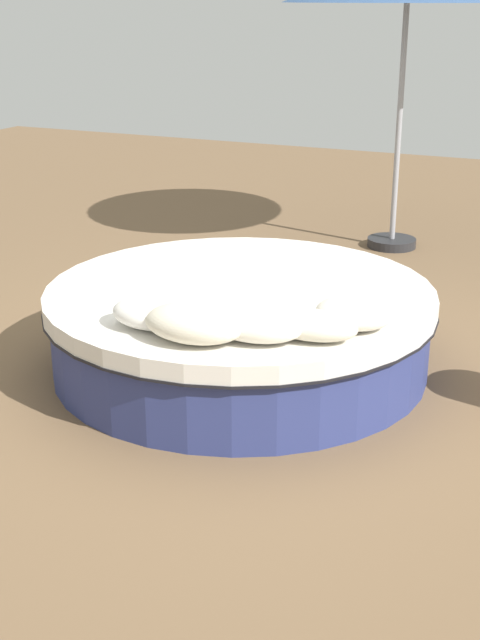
{
  "coord_description": "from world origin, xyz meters",
  "views": [
    {
      "loc": [
        -2.03,
        4.43,
        2.14
      ],
      "look_at": [
        0.0,
        0.0,
        0.3
      ],
      "focal_mm": 48.28,
      "sensor_mm": 36.0,
      "label": 1
    }
  ],
  "objects": [
    {
      "name": "throw_pillow_3",
      "position": [
        -0.65,
        0.58,
        0.58
      ],
      "size": [
        0.51,
        0.29,
        0.14
      ],
      "primitive_type": "ellipsoid",
      "color": "beige",
      "rests_on": "round_bed"
    },
    {
      "name": "ground_plane",
      "position": [
        0.0,
        0.0,
        0.0
      ],
      "size": [
        16.0,
        16.0,
        0.0
      ],
      "primitive_type": "plane",
      "color": "brown"
    },
    {
      "name": "throw_pillow_0",
      "position": [
        0.15,
        0.78,
        0.59
      ],
      "size": [
        0.45,
        0.31,
        0.16
      ],
      "primitive_type": "ellipsoid",
      "color": "white",
      "rests_on": "round_bed"
    },
    {
      "name": "throw_pillow_4",
      "position": [
        -0.81,
        0.32,
        0.58
      ],
      "size": [
        0.42,
        0.38,
        0.15
      ],
      "primitive_type": "ellipsoid",
      "color": "silver",
      "rests_on": "round_bed"
    },
    {
      "name": "round_bed",
      "position": [
        0.0,
        0.0,
        0.26
      ],
      "size": [
        2.35,
        2.35,
        0.51
      ],
      "color": "navy",
      "rests_on": "ground_plane"
    },
    {
      "name": "throw_pillow_1",
      "position": [
        -0.14,
        0.85,
        0.6
      ],
      "size": [
        0.54,
        0.36,
        0.19
      ],
      "primitive_type": "ellipsoid",
      "color": "beige",
      "rests_on": "round_bed"
    },
    {
      "name": "throw_pillow_2",
      "position": [
        -0.39,
        0.72,
        0.59
      ],
      "size": [
        0.54,
        0.32,
        0.16
      ],
      "primitive_type": "ellipsoid",
      "color": "silver",
      "rests_on": "round_bed"
    }
  ]
}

